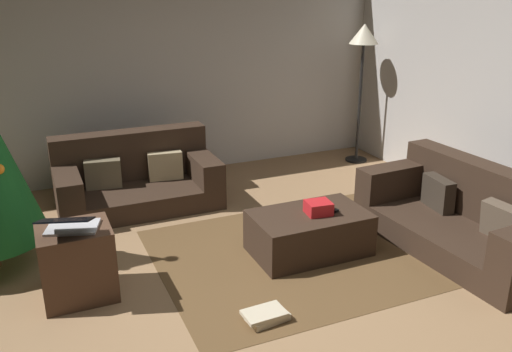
# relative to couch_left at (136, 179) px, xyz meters

# --- Properties ---
(ground_plane) EXTENTS (6.40, 6.40, 0.00)m
(ground_plane) POSITION_rel_couch_left_xyz_m (0.21, -2.25, -0.28)
(ground_plane) COLOR #93704C
(rear_partition) EXTENTS (6.40, 0.12, 2.60)m
(rear_partition) POSITION_rel_couch_left_xyz_m (0.21, 0.89, 1.02)
(rear_partition) COLOR #BCB7B2
(rear_partition) RESTS_ON ground_plane
(couch_left) EXTENTS (1.63, 0.88, 0.74)m
(couch_left) POSITION_rel_couch_left_xyz_m (0.00, 0.00, 0.00)
(couch_left) COLOR #332319
(couch_left) RESTS_ON ground_plane
(couch_right) EXTENTS (0.97, 1.86, 0.73)m
(couch_right) POSITION_rel_couch_left_xyz_m (2.45, -2.16, 0.00)
(couch_right) COLOR #332319
(couch_right) RESTS_ON ground_plane
(ottoman) EXTENTS (0.99, 0.60, 0.37)m
(ottoman) POSITION_rel_couch_left_xyz_m (1.14, -1.71, -0.09)
(ottoman) COLOR #332319
(ottoman) RESTS_ON ground_plane
(gift_box) EXTENTS (0.23, 0.21, 0.11)m
(gift_box) POSITION_rel_couch_left_xyz_m (1.20, -1.74, 0.15)
(gift_box) COLOR red
(gift_box) RESTS_ON ottoman
(tv_remote) EXTENTS (0.12, 0.16, 0.02)m
(tv_remote) POSITION_rel_couch_left_xyz_m (1.33, -1.71, 0.10)
(tv_remote) COLOR black
(tv_remote) RESTS_ON ottoman
(side_table) EXTENTS (0.52, 0.44, 0.56)m
(side_table) POSITION_rel_couch_left_xyz_m (-0.77, -1.63, 0.00)
(side_table) COLOR #4C3323
(side_table) RESTS_ON ground_plane
(laptop) EXTENTS (0.47, 0.51, 0.19)m
(laptop) POSITION_rel_couch_left_xyz_m (-0.79, -1.69, 0.34)
(laptop) COLOR silver
(laptop) RESTS_ON side_table
(book_stack) EXTENTS (0.33, 0.21, 0.08)m
(book_stack) POSITION_rel_couch_left_xyz_m (0.38, -2.48, -0.24)
(book_stack) COLOR beige
(book_stack) RESTS_ON ground_plane
(corner_lamp) EXTENTS (0.36, 0.36, 1.75)m
(corner_lamp) POSITION_rel_couch_left_xyz_m (2.95, 0.30, 1.22)
(corner_lamp) COLOR black
(corner_lamp) RESTS_ON ground_plane
(area_rug) EXTENTS (2.60, 2.00, 0.01)m
(area_rug) POSITION_rel_couch_left_xyz_m (1.14, -1.71, -0.28)
(area_rug) COLOR brown
(area_rug) RESTS_ON ground_plane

